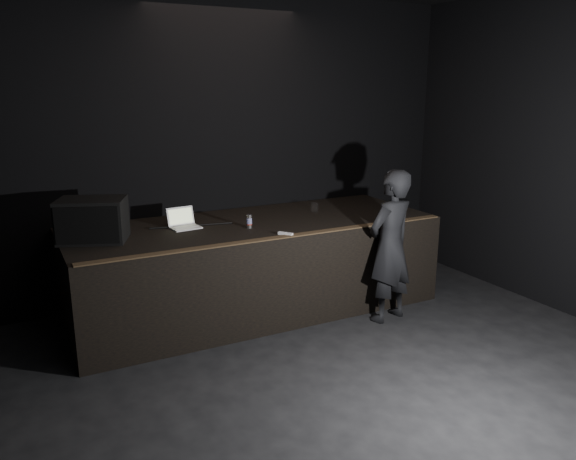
% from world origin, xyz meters
% --- Properties ---
extents(ground, '(7.00, 7.00, 0.00)m').
position_xyz_m(ground, '(0.00, 0.00, 0.00)').
color(ground, black).
rests_on(ground, ground).
extents(room_walls, '(6.10, 7.10, 3.52)m').
position_xyz_m(room_walls, '(0.00, 0.00, 2.02)').
color(room_walls, black).
rests_on(room_walls, ground).
extents(stage_riser, '(4.00, 1.50, 1.00)m').
position_xyz_m(stage_riser, '(0.00, 2.73, 0.50)').
color(stage_riser, black).
rests_on(stage_riser, ground).
extents(riser_lip, '(3.92, 0.10, 0.01)m').
position_xyz_m(riser_lip, '(0.00, 2.02, 1.01)').
color(riser_lip, brown).
rests_on(riser_lip, stage_riser).
extents(stage_monitor, '(0.73, 0.64, 0.41)m').
position_xyz_m(stage_monitor, '(-1.67, 2.75, 1.21)').
color(stage_monitor, black).
rests_on(stage_monitor, stage_riser).
extents(cable, '(0.87, 0.18, 0.02)m').
position_xyz_m(cable, '(-0.66, 2.86, 1.01)').
color(cable, black).
rests_on(cable, stage_riser).
extents(laptop, '(0.32, 0.30, 0.20)m').
position_xyz_m(laptop, '(-0.75, 2.86, 1.05)').
color(laptop, silver).
rests_on(laptop, stage_riser).
extents(beer_can, '(0.06, 0.06, 0.14)m').
position_xyz_m(beer_can, '(-0.14, 2.52, 1.07)').
color(beer_can, silver).
rests_on(beer_can, stage_riser).
extents(plastic_cup, '(0.09, 0.09, 0.11)m').
position_xyz_m(plastic_cup, '(0.86, 2.87, 1.05)').
color(plastic_cup, white).
rests_on(plastic_cup, stage_riser).
extents(wii_remote, '(0.12, 0.15, 0.03)m').
position_xyz_m(wii_remote, '(0.06, 2.08, 1.01)').
color(wii_remote, white).
rests_on(wii_remote, stage_riser).
extents(person, '(0.67, 0.52, 1.63)m').
position_xyz_m(person, '(1.15, 1.78, 0.81)').
color(person, black).
rests_on(person, ground).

